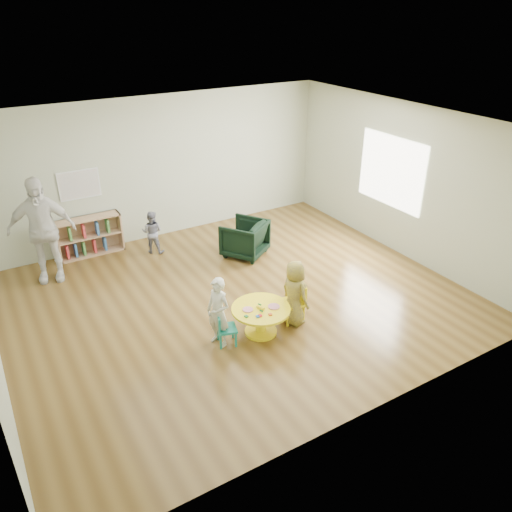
# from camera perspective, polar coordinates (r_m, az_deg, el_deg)

# --- Properties ---
(room) EXTENTS (7.10, 7.00, 2.80)m
(room) POSITION_cam_1_polar(r_m,az_deg,el_deg) (7.36, -2.41, 7.72)
(room) COLOR brown
(room) RESTS_ON ground
(activity_table) EXTENTS (0.85, 0.85, 0.47)m
(activity_table) POSITION_cam_1_polar(r_m,az_deg,el_deg) (7.24, 0.56, -6.82)
(activity_table) COLOR yellow
(activity_table) RESTS_ON ground
(kid_chair_left) EXTENTS (0.34, 0.34, 0.50)m
(kid_chair_left) POSITION_cam_1_polar(r_m,az_deg,el_deg) (7.05, -3.68, -8.21)
(kid_chair_left) COLOR #198A7E
(kid_chair_left) RESTS_ON ground
(kid_chair_right) EXTENTS (0.37, 0.37, 0.61)m
(kid_chair_right) POSITION_cam_1_polar(r_m,az_deg,el_deg) (7.54, 4.49, -5.13)
(kid_chair_right) COLOR yellow
(kid_chair_right) RESTS_ON ground
(bookshelf) EXTENTS (1.20, 0.30, 0.75)m
(bookshelf) POSITION_cam_1_polar(r_m,az_deg,el_deg) (9.95, -18.58, 2.16)
(bookshelf) COLOR tan
(bookshelf) RESTS_ON ground
(alphabet_poster) EXTENTS (0.74, 0.01, 0.54)m
(alphabet_poster) POSITION_cam_1_polar(r_m,az_deg,el_deg) (9.72, -19.55, 7.70)
(alphabet_poster) COLOR white
(alphabet_poster) RESTS_ON ground
(armchair) EXTENTS (1.03, 1.03, 0.69)m
(armchair) POSITION_cam_1_polar(r_m,az_deg,el_deg) (9.40, -1.31, 2.03)
(armchair) COLOR black
(armchair) RESTS_ON ground
(child_left) EXTENTS (0.37, 0.44, 1.04)m
(child_left) POSITION_cam_1_polar(r_m,az_deg,el_deg) (6.92, -4.33, -6.44)
(child_left) COLOR silver
(child_left) RESTS_ON ground
(child_right) EXTENTS (0.40, 0.54, 1.03)m
(child_right) POSITION_cam_1_polar(r_m,az_deg,el_deg) (7.37, 4.41, -4.24)
(child_right) COLOR yellow
(child_right) RESTS_ON ground
(toddler) EXTENTS (0.52, 0.50, 0.84)m
(toddler) POSITION_cam_1_polar(r_m,az_deg,el_deg) (9.68, -11.78, 2.69)
(toddler) COLOR #181C3C
(toddler) RESTS_ON ground
(adult_caretaker) EXTENTS (1.17, 0.73, 1.85)m
(adult_caretaker) POSITION_cam_1_polar(r_m,az_deg,el_deg) (9.07, -23.29, 2.74)
(adult_caretaker) COLOR white
(adult_caretaker) RESTS_ON ground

